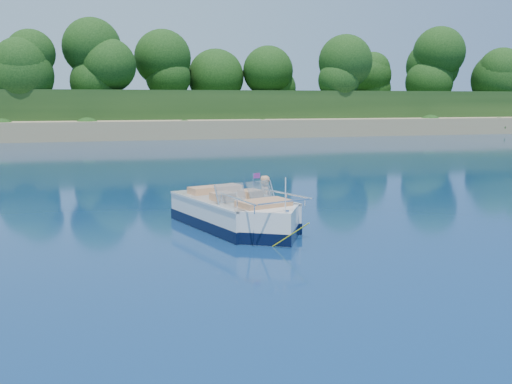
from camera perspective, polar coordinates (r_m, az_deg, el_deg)
ground at (r=13.28m, az=10.77°, el=-4.69°), size 160.00×160.00×0.00m
shoreline at (r=75.57m, az=-11.13°, el=7.36°), size 170.00×59.00×6.00m
treeline at (r=52.94m, az=-9.30°, el=11.66°), size 150.00×7.12×8.19m
motorboat at (r=14.05m, az=-1.67°, el=-2.38°), size 2.75×4.94×1.70m
tow_tube at (r=15.84m, az=1.31°, el=-1.97°), size 1.25×1.25×0.32m
boy at (r=15.91m, az=0.89°, el=-2.22°), size 0.36×0.81×1.58m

